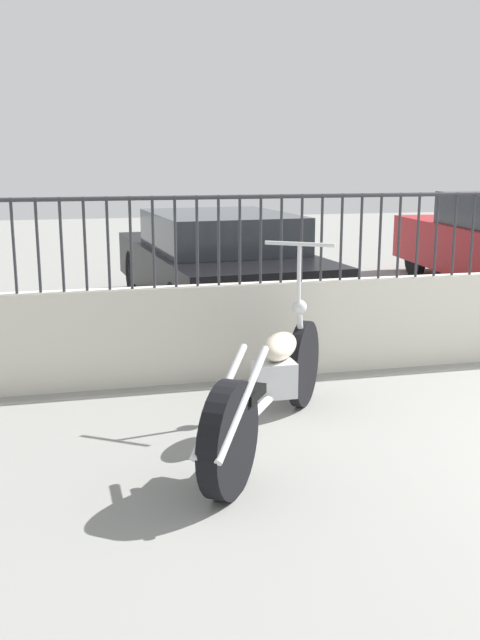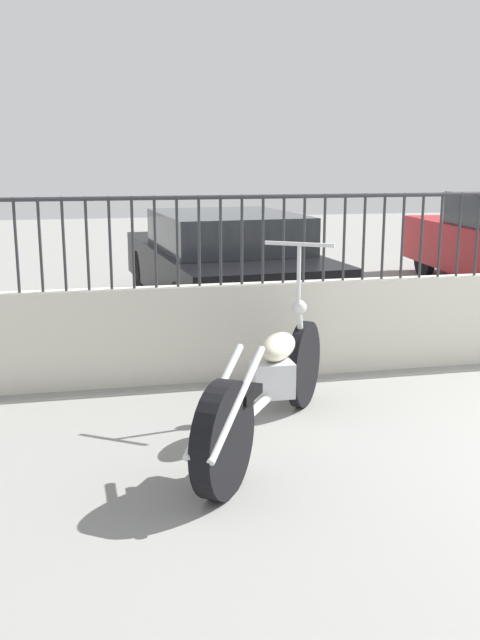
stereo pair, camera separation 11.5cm
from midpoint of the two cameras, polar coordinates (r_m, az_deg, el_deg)
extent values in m
cylinder|color=#2D2D33|center=(5.95, -16.94, 5.71)|extent=(0.02, 0.02, 0.76)
cylinder|color=#2D2D33|center=(5.94, -15.16, 5.81)|extent=(0.02, 0.02, 0.76)
cylinder|color=#2D2D33|center=(5.93, -13.37, 5.90)|extent=(0.02, 0.02, 0.76)
cylinder|color=#2D2D33|center=(5.93, -11.59, 5.98)|extent=(0.02, 0.02, 0.76)
cylinder|color=#2D2D33|center=(5.94, -9.80, 6.06)|extent=(0.02, 0.02, 0.76)
cylinder|color=#2D2D33|center=(5.95, -8.02, 6.14)|extent=(0.02, 0.02, 0.76)
cylinder|color=#2D2D33|center=(5.97, -6.25, 6.21)|extent=(0.02, 0.02, 0.76)
cylinder|color=#2D2D33|center=(5.99, -4.49, 6.27)|extent=(0.02, 0.02, 0.76)
cylinder|color=#2D2D33|center=(6.02, -2.74, 6.32)|extent=(0.02, 0.02, 0.76)
cylinder|color=#2D2D33|center=(6.05, -1.01, 6.37)|extent=(0.02, 0.02, 0.76)
cylinder|color=#2D2D33|center=(6.09, 0.69, 6.41)|extent=(0.02, 0.02, 0.76)
cylinder|color=#2D2D33|center=(6.13, 2.38, 6.45)|extent=(0.02, 0.02, 0.76)
cylinder|color=#2D2D33|center=(6.18, 4.04, 6.48)|extent=(0.02, 0.02, 0.76)
cylinder|color=#2D2D33|center=(6.24, 5.67, 6.51)|extent=(0.02, 0.02, 0.76)
cylinder|color=#2D2D33|center=(6.30, 7.28, 6.53)|extent=(0.02, 0.02, 0.76)
cylinder|color=#2D2D33|center=(6.36, 8.85, 6.54)|extent=(0.02, 0.02, 0.76)
cylinder|color=#2D2D33|center=(6.43, 10.39, 6.55)|extent=(0.02, 0.02, 0.76)
cylinder|color=#2D2D33|center=(6.50, 11.89, 6.55)|extent=(0.02, 0.02, 0.76)
cylinder|color=#2D2D33|center=(6.58, 13.37, 6.55)|extent=(0.02, 0.02, 0.76)
cylinder|color=#2D2D33|center=(6.66, 14.80, 6.55)|extent=(0.02, 0.02, 0.76)
cylinder|color=#2D2D33|center=(6.75, 16.20, 6.54)|extent=(0.02, 0.02, 0.76)
cylinder|color=#2D2D33|center=(6.84, 17.57, 6.53)|extent=(0.02, 0.02, 0.76)
cylinder|color=#2D2D33|center=(6.93, 18.90, 6.51)|extent=(0.02, 0.02, 0.76)
cylinder|color=black|center=(5.55, 5.71, -3.53)|extent=(0.44, 0.60, 0.67)
cylinder|color=black|center=(4.10, -0.52, -9.53)|extent=(0.48, 0.64, 0.68)
cylinder|color=silver|center=(4.81, 3.08, -6.09)|extent=(0.88, 1.27, 0.06)
cube|color=silver|center=(4.83, 3.28, -4.78)|extent=(0.28, 0.18, 0.24)
ellipsoid|color=beige|center=(4.88, 3.75, -2.14)|extent=(0.42, 0.49, 0.18)
cube|color=black|center=(4.30, 0.96, -5.89)|extent=(0.29, 0.32, 0.06)
cylinder|color=silver|center=(5.40, 5.51, -1.24)|extent=(0.16, 0.21, 0.51)
sphere|color=silver|center=(5.30, 5.39, 1.02)|extent=(0.11, 0.11, 0.11)
cylinder|color=silver|center=(5.22, 5.35, 3.60)|extent=(0.03, 0.03, 0.45)
cylinder|color=silver|center=(5.19, 5.41, 6.06)|extent=(0.45, 0.31, 0.03)
cylinder|color=silver|center=(4.04, 0.66, -6.53)|extent=(0.49, 0.70, 0.46)
cylinder|color=silver|center=(4.09, -1.18, -6.29)|extent=(0.49, 0.70, 0.46)
cylinder|color=black|center=(10.08, -7.63, 3.74)|extent=(0.16, 0.65, 0.64)
cylinder|color=black|center=(10.46, 1.26, 4.18)|extent=(0.16, 0.65, 0.64)
cylinder|color=black|center=(7.50, -4.32, 0.68)|extent=(0.16, 0.65, 0.64)
cylinder|color=black|center=(8.00, 7.18, 1.39)|extent=(0.16, 0.65, 0.64)
cube|color=black|center=(8.93, -1.08, 4.03)|extent=(2.06, 4.43, 0.57)
cube|color=#2D3338|center=(8.66, -0.70, 7.13)|extent=(1.72, 2.18, 0.44)
cylinder|color=black|center=(11.93, 14.81, 4.83)|extent=(0.16, 0.65, 0.64)
camera|label=1|loc=(0.06, -89.39, 0.14)|focal=40.00mm
camera|label=2|loc=(0.06, 90.61, -0.14)|focal=40.00mm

